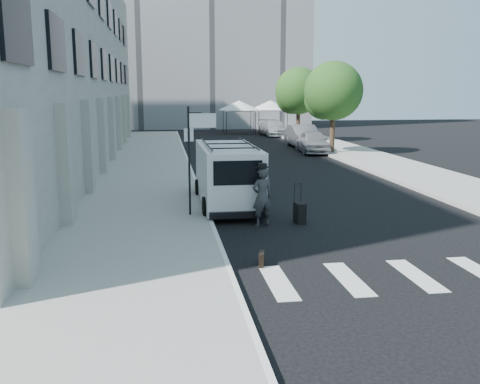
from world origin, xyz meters
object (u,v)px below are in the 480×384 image
object	(u,v)px
briefcase	(262,259)
parked_car_b	(303,136)
parked_car_c	(274,128)
parked_car_a	(313,142)
businessman	(262,197)
cargo_van	(227,174)
suitcase	(300,213)

from	to	relation	value
briefcase	parked_car_b	xyz separation A→B (m)	(7.95, 26.15, 0.66)
parked_car_b	parked_car_c	bearing A→B (deg)	89.73
parked_car_a	briefcase	bearing A→B (deg)	-102.72
businessman	parked_car_c	world-z (taller)	businessman
businessman	briefcase	bearing A→B (deg)	63.80
parked_car_a	parked_car_b	world-z (taller)	parked_car_b
cargo_van	parked_car_a	size ratio (longest dim) A/B	1.31
parked_car_b	suitcase	bearing A→B (deg)	-105.39
parked_car_a	parked_car_b	bearing A→B (deg)	92.40
suitcase	briefcase	bearing A→B (deg)	-124.10
briefcase	parked_car_b	size ratio (longest dim) A/B	0.09
briefcase	parked_car_b	bearing A→B (deg)	87.35
businessman	cargo_van	distance (m)	3.19
cargo_van	parked_car_a	distance (m)	17.60
briefcase	cargo_van	size ratio (longest dim) A/B	0.07
parked_car_a	parked_car_b	size ratio (longest dim) A/B	0.88
parked_car_b	parked_car_c	size ratio (longest dim) A/B	1.01
briefcase	cargo_van	bearing A→B (deg)	104.28
parked_car_a	cargo_van	bearing A→B (deg)	-110.00
cargo_van	parked_car_b	bearing A→B (deg)	67.36
parked_car_c	businessman	bearing A→B (deg)	-105.92
cargo_van	parked_car_b	size ratio (longest dim) A/B	1.16
suitcase	businessman	bearing A→B (deg)	178.06
businessman	briefcase	size ratio (longest dim) A/B	4.16
suitcase	cargo_van	bearing A→B (deg)	115.59
businessman	parked_car_b	distance (m)	23.47
suitcase	parked_car_c	size ratio (longest dim) A/B	0.25
parked_car_c	cargo_van	bearing A→B (deg)	-108.47
parked_car_a	parked_car_c	world-z (taller)	parked_car_a
suitcase	parked_car_c	world-z (taller)	parked_car_c
cargo_van	parked_car_c	world-z (taller)	cargo_van
cargo_van	parked_car_a	world-z (taller)	cargo_van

